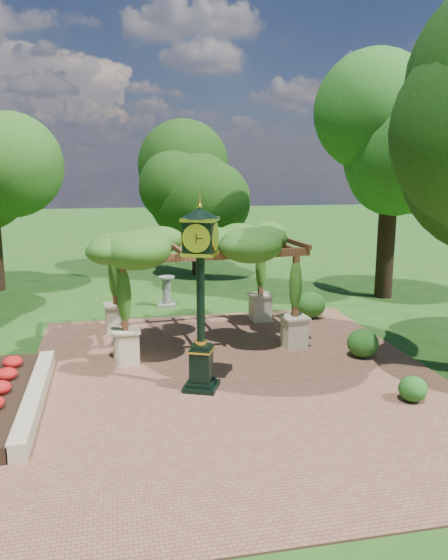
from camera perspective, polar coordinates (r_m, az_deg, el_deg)
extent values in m
plane|color=#1E4714|center=(12.59, 2.35, -12.15)|extent=(120.00, 120.00, 0.00)
cube|color=brown|center=(13.48, 1.31, -10.40)|extent=(10.00, 12.00, 0.04)
cube|color=#C6B793|center=(12.77, -19.12, -11.49)|extent=(0.35, 5.00, 0.40)
cube|color=black|center=(12.93, -2.37, -11.03)|extent=(0.98, 0.98, 0.11)
cube|color=black|center=(12.75, -2.39, -8.93)|extent=(0.61, 0.61, 0.84)
cube|color=yellow|center=(12.62, -2.41, -7.33)|extent=(0.69, 0.69, 0.04)
cylinder|color=black|center=(12.27, -2.46, -1.95)|extent=(0.25, 0.25, 2.16)
cube|color=black|center=(12.02, -2.52, 4.58)|extent=(0.86, 0.86, 0.66)
cylinder|color=silver|center=(11.70, -2.90, 4.37)|extent=(0.53, 0.24, 0.56)
cone|color=black|center=(11.97, -2.54, 7.03)|extent=(1.10, 1.10, 0.23)
sphere|color=yellow|center=(11.96, -2.54, 7.70)|extent=(0.13, 0.13, 0.13)
cube|color=beige|center=(14.61, -10.19, -6.93)|extent=(0.67, 0.67, 0.86)
cube|color=brown|center=(14.24, -10.39, -1.74)|extent=(0.16, 0.16, 1.76)
cube|color=beige|center=(15.78, 7.35, -5.43)|extent=(0.67, 0.67, 0.86)
cube|color=brown|center=(15.43, 7.48, -0.61)|extent=(0.16, 0.16, 1.76)
cube|color=beige|center=(17.34, -11.21, -3.99)|extent=(0.67, 0.67, 0.86)
cube|color=brown|center=(17.03, -11.39, 0.42)|extent=(0.16, 0.16, 1.76)
cube|color=beige|center=(18.33, 3.80, -2.93)|extent=(0.67, 0.67, 0.86)
cube|color=brown|center=(18.03, 3.86, 1.25)|extent=(0.16, 0.16, 1.76)
cube|color=brown|center=(14.47, -1.10, 2.53)|extent=(5.52, 0.57, 0.21)
cube|color=brown|center=(17.22, -3.59, 3.99)|extent=(5.52, 0.57, 0.21)
ellipsoid|color=#2C5C1A|center=(15.81, -2.46, 4.25)|extent=(5.78, 3.85, 0.95)
cube|color=gray|center=(20.48, -5.98, -2.59)|extent=(0.73, 0.73, 0.11)
cylinder|color=gray|center=(20.36, -6.01, -1.18)|extent=(0.37, 0.37, 1.03)
cylinder|color=gray|center=(20.25, -6.05, 0.30)|extent=(0.69, 0.69, 0.06)
ellipsoid|color=#205B1A|center=(12.90, 19.12, -10.68)|extent=(0.77, 0.77, 0.56)
ellipsoid|color=#215618|center=(15.33, 14.30, -6.41)|extent=(0.88, 0.88, 0.76)
ellipsoid|color=#2A671D|center=(18.88, 9.08, -2.60)|extent=(1.21, 1.21, 0.87)
cylinder|color=black|center=(26.34, -2.71, 3.29)|extent=(0.61, 0.61, 2.48)
ellipsoid|color=#17370D|center=(26.06, -2.78, 10.26)|extent=(4.21, 4.21, 3.92)
cylinder|color=black|center=(22.46, 16.50, 2.69)|extent=(0.69, 0.69, 3.52)
ellipsoid|color=#225919|center=(22.24, 17.20, 14.30)|extent=(4.32, 4.32, 5.55)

